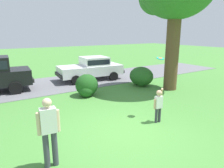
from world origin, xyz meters
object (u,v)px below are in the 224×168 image
Objects in this scene: child_thrower at (159,103)px; frisbee at (160,58)px; adult_onlooker at (49,129)px; parked_sedan at (91,67)px.

child_thrower is 1.66m from frisbee.
adult_onlooker is at bearing -174.15° from child_thrower.
frisbee is 4.72m from adult_onlooker.
adult_onlooker is (-5.17, -7.85, 0.13)m from parked_sedan.
parked_sedan is at bearing 84.11° from frisbee.
parked_sedan is 9.40m from adult_onlooker.
parked_sedan is at bearing 81.01° from child_thrower.
child_thrower is at bearing 5.85° from adult_onlooker.
parked_sedan is 7.13m from frisbee.
frisbee is at bearing 11.30° from adult_onlooker.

